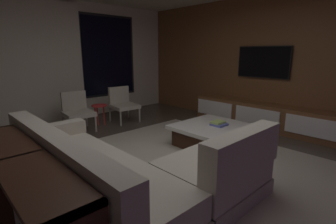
# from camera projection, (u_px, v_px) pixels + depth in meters

# --- Properties ---
(floor) EXTENTS (9.20, 9.20, 0.00)m
(floor) POSITION_uv_depth(u_px,v_px,m) (168.00, 170.00, 3.40)
(floor) COLOR #473D33
(back_wall_with_window) EXTENTS (6.60, 0.30, 2.70)m
(back_wall_with_window) POSITION_uv_depth(u_px,v_px,m) (54.00, 62.00, 5.61)
(back_wall_with_window) COLOR beige
(back_wall_with_window) RESTS_ON floor
(media_wall) EXTENTS (0.12, 7.80, 2.70)m
(media_wall) POSITION_uv_depth(u_px,v_px,m) (277.00, 62.00, 5.14)
(media_wall) COLOR brown
(media_wall) RESTS_ON floor
(area_rug) EXTENTS (3.20, 3.80, 0.01)m
(area_rug) POSITION_uv_depth(u_px,v_px,m) (191.00, 165.00, 3.57)
(area_rug) COLOR #ADA391
(area_rug) RESTS_ON floor
(sectional_couch) EXTENTS (1.98, 2.50, 0.82)m
(sectional_couch) POSITION_uv_depth(u_px,v_px,m) (125.00, 175.00, 2.66)
(sectional_couch) COLOR #A49C8C
(sectional_couch) RESTS_ON floor
(coffee_table) EXTENTS (1.16, 1.16, 0.36)m
(coffee_table) POSITION_uv_depth(u_px,v_px,m) (214.00, 135.00, 4.25)
(coffee_table) COLOR #3B2116
(coffee_table) RESTS_ON floor
(book_stack_on_coffee_table) EXTENTS (0.24, 0.22, 0.07)m
(book_stack_on_coffee_table) POSITION_uv_depth(u_px,v_px,m) (219.00, 123.00, 4.23)
(book_stack_on_coffee_table) COLOR #5863B0
(book_stack_on_coffee_table) RESTS_ON coffee_table
(accent_chair_near_window) EXTENTS (0.58, 0.60, 0.78)m
(accent_chair_near_window) POSITION_uv_depth(u_px,v_px,m) (122.00, 102.00, 5.78)
(accent_chair_near_window) COLOR #B2ADA0
(accent_chair_near_window) RESTS_ON floor
(accent_chair_by_curtain) EXTENTS (0.59, 0.61, 0.78)m
(accent_chair_by_curtain) POSITION_uv_depth(u_px,v_px,m) (77.00, 109.00, 5.08)
(accent_chair_by_curtain) COLOR #B2ADA0
(accent_chair_by_curtain) RESTS_ON floor
(side_stool) EXTENTS (0.32, 0.32, 0.46)m
(side_stool) POSITION_uv_depth(u_px,v_px,m) (99.00, 109.00, 5.40)
(side_stool) COLOR red
(side_stool) RESTS_ON floor
(media_console) EXTENTS (0.46, 3.10, 0.52)m
(media_console) POSITION_uv_depth(u_px,v_px,m) (264.00, 117.00, 5.24)
(media_console) COLOR brown
(media_console) RESTS_ON floor
(mounted_tv) EXTENTS (0.05, 1.12, 0.65)m
(mounted_tv) POSITION_uv_depth(u_px,v_px,m) (263.00, 62.00, 5.25)
(mounted_tv) COLOR black
(console_table_behind_couch) EXTENTS (0.40, 2.10, 0.74)m
(console_table_behind_couch) POSITION_uv_depth(u_px,v_px,m) (23.00, 191.00, 2.11)
(console_table_behind_couch) COLOR #3B2116
(console_table_behind_couch) RESTS_ON floor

